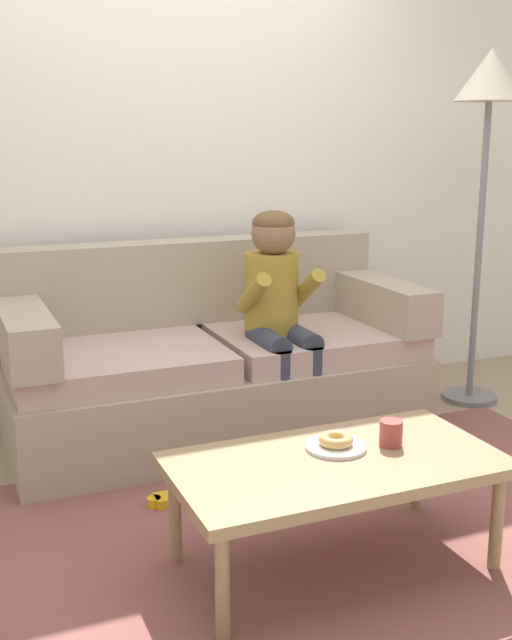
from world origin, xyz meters
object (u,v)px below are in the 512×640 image
Objects in this scene: couch at (213,365)px; donut at (336,440)px; person_child at (278,303)px; toy_controller at (175,500)px; floor_lamp at (488,109)px; coffee_table at (336,470)px; mug at (391,433)px.

donut is at bearing -90.29° from couch.
person_child is 4.87× the size of toy_controller.
couch is 16.47× the size of donut.
floor_lamp is at bearing 8.43° from toy_controller.
donut is 0.06× the size of floor_lamp.
coffee_table is 4.87× the size of toy_controller.
mug is (0.18, -1.32, 0.10)m from couch.
couch is at bearing 97.83° from mug.
floor_lamp is (1.89, 0.59, 1.55)m from toy_controller.
couch is 1.06× the size of floor_lamp.
floor_lamp reaches higher than couch.
couch is 1.34m from mug.
coffee_table is 0.11m from donut.
donut is 2.20m from floor_lamp.
coffee_table reaches higher than toy_controller.
person_child reaches higher than toy_controller.
person_child is at bearing 75.05° from coffee_table.
person_child is (0.31, 1.15, 0.31)m from coffee_table.
coffee_table is at bearing -92.02° from couch.
toy_controller is (-0.42, -0.71, -0.31)m from couch.
donut is at bearing -142.03° from floor_lamp.
person_child is at bearing -38.32° from couch.
toy_controller is (-0.68, -0.50, -0.65)m from person_child.
mug is at bearing -93.93° from person_child.
donut is at bearing 61.99° from coffee_table.
mug is at bearing -14.23° from donut.
toy_controller is 0.12× the size of floor_lamp.
donut is at bearing 165.77° from mug.
couch is at bearing 50.56° from toy_controller.
donut reaches higher than coffee_table.
mug is (0.23, 0.03, 0.08)m from coffee_table.
person_child is at bearing 76.08° from donut.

